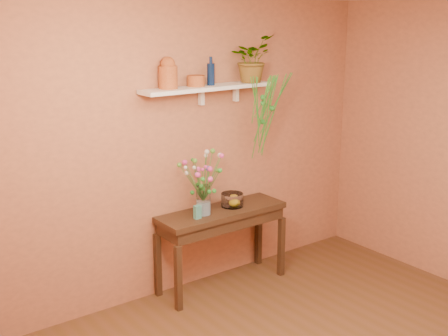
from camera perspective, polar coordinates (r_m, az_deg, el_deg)
room at (r=4.04m, az=13.27°, el=-3.19°), size 4.04×4.04×2.70m
sideboard at (r=5.58m, az=-0.22°, el=-5.15°), size 1.27×0.41×0.77m
wall_shelf at (r=5.32m, az=-1.58°, el=7.77°), size 1.30×0.24×0.19m
terracotta_jug at (r=5.10m, az=-5.47°, el=9.14°), size 0.21×0.21×0.27m
terracotta_pot at (r=5.26m, az=-2.75°, el=8.47°), size 0.20×0.20×0.10m
blue_bottle at (r=5.33m, az=-1.29°, el=9.16°), size 0.08×0.08×0.25m
spider_plant at (r=5.55m, az=2.68°, el=10.56°), size 0.49×0.46×0.43m
plant_fronds at (r=5.52m, az=4.07°, el=5.87°), size 0.57×0.36×0.81m
glass_vase at (r=5.38m, az=-2.02°, el=-3.34°), size 0.13×0.13×0.27m
bouquet at (r=5.29m, az=-2.02°, el=-0.36°), size 0.47×0.37×0.47m
glass_bowl at (r=5.62m, az=0.79°, el=-3.16°), size 0.21×0.21×0.13m
lemon at (r=5.62m, az=0.95°, el=-3.33°), size 0.07×0.07×0.07m
carton at (r=5.29m, az=-2.61°, el=-4.31°), size 0.06×0.05×0.12m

